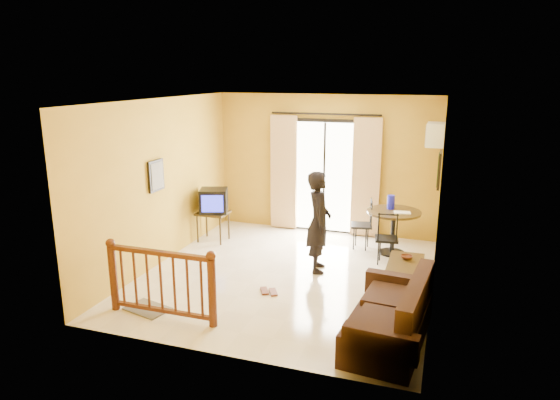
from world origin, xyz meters
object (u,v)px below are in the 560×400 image
(dining_table, at_px, (393,220))
(standing_person, at_px, (319,222))
(coffee_table, at_px, (405,270))
(sofa, at_px, (393,320))
(television, at_px, (214,201))

(dining_table, bearing_deg, standing_person, -132.13)
(coffee_table, distance_m, standing_person, 1.56)
(dining_table, xyz_separation_m, sofa, (0.36, -3.17, -0.33))
(standing_person, bearing_deg, coffee_table, -114.52)
(television, height_order, standing_person, standing_person)
(dining_table, relative_size, standing_person, 0.58)
(coffee_table, bearing_deg, dining_table, 103.59)
(dining_table, bearing_deg, television, -173.33)
(coffee_table, height_order, sofa, sofa)
(dining_table, height_order, sofa, sofa)
(dining_table, relative_size, sofa, 0.53)
(coffee_table, distance_m, sofa, 1.72)
(coffee_table, relative_size, standing_person, 0.55)
(sofa, bearing_deg, dining_table, 102.19)
(television, bearing_deg, dining_table, -12.55)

